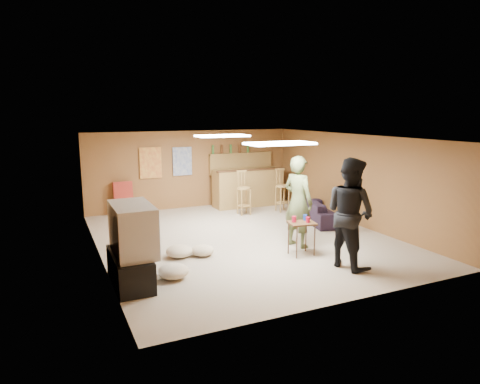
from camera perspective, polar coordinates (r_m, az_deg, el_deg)
name	(u,v)px	position (r m, az deg, el deg)	size (l,w,h in m)	color
ground	(244,238)	(9.40, 0.51, -6.21)	(7.00, 7.00, 0.00)	tan
ceiling	(244,137)	(9.01, 0.53, 7.30)	(6.00, 7.00, 0.02)	silver
wall_back	(192,169)	(12.36, -6.40, 3.02)	(6.00, 0.02, 2.20)	brown
wall_front	(349,229)	(6.23, 14.39, -4.81)	(6.00, 0.02, 2.20)	brown
wall_left	(97,201)	(8.34, -18.47, -1.14)	(0.02, 7.00, 2.20)	brown
wall_right	(356,180)	(10.75, 15.16, 1.58)	(0.02, 7.00, 2.20)	brown
tv_stand	(130,269)	(7.17, -14.44, -9.89)	(0.55, 1.30, 0.50)	black
dvd_box	(144,273)	(7.25, -12.67, -10.44)	(0.35, 0.50, 0.08)	#B2B2B7
tv_body	(133,229)	(6.99, -14.13, -4.83)	(0.60, 1.10, 0.80)	#B2B2B7
tv_screen	(152,227)	(7.05, -11.64, -4.59)	(0.02, 0.95, 0.65)	navy
bar_counter	(247,187)	(12.50, 0.99, 0.62)	(2.00, 0.60, 1.10)	olive
bar_lip	(251,170)	(12.19, 1.51, 2.98)	(2.10, 0.12, 0.05)	#3B2413
bar_shelf	(241,154)	(12.77, 0.13, 5.14)	(2.00, 0.18, 0.05)	olive
bar_backing	(241,164)	(12.82, 0.09, 3.81)	(2.00, 0.14, 0.60)	olive
poster_left	(151,163)	(11.98, -11.83, 3.83)	(0.60, 0.03, 0.85)	#BF3F26
poster_right	(182,161)	(12.20, -7.71, 4.08)	(0.55, 0.03, 0.80)	#334C99
folding_chair_stack	(123,199)	(11.81, -15.28, -0.84)	(0.50, 0.14, 0.90)	#A2281D
ceiling_panel_front	(280,144)	(7.69, 5.33, 6.46)	(1.20, 0.60, 0.04)	white
ceiling_panel_back	(222,136)	(10.11, -2.38, 7.49)	(1.20, 0.60, 0.04)	white
person_olive	(298,202)	(8.74, 7.75, -1.28)	(0.68, 0.45, 1.87)	#546037
person_black	(350,213)	(7.76, 14.45, -2.71)	(0.95, 0.74, 1.96)	black
sofa	(320,210)	(10.99, 10.61, -2.41)	(1.90, 0.74, 0.56)	black
tray_table	(301,239)	(8.36, 8.20, -6.16)	(0.50, 0.40, 0.65)	#3B2413
cup_red_near	(294,219)	(8.25, 7.22, -3.61)	(0.09, 0.09, 0.12)	#B50C2A
cup_red_far	(308,220)	(8.26, 9.04, -3.69)	(0.08, 0.08, 0.11)	#B50C2A
cup_blue	(305,218)	(8.42, 8.70, -3.39)	(0.08, 0.08, 0.11)	#153196
bar_stool_left	(244,192)	(11.42, 0.54, 0.00)	(0.39, 0.39, 1.23)	olive
bar_stool_right	(283,188)	(11.84, 5.69, 0.50)	(0.41, 0.41, 1.30)	olive
cushion_near_tv	(179,251)	(8.30, -8.11, -7.82)	(0.50, 0.50, 0.23)	tan
cushion_mid	(203,250)	(8.33, -5.01, -7.76)	(0.45, 0.45, 0.20)	tan
cushion_far	(173,271)	(7.31, -8.90, -10.39)	(0.52, 0.52, 0.24)	tan
bottle_row	(231,149)	(12.60, -1.24, 5.77)	(1.20, 0.08, 0.26)	#3F7233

